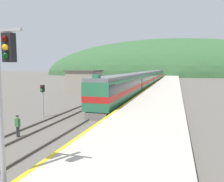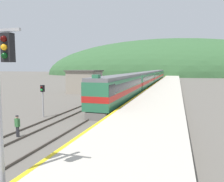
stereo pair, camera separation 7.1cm
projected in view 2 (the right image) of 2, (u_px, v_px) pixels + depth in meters
name	position (u px, v px, depth m)	size (l,w,h in m)	color
track_main	(153.00, 83.00, 71.33)	(1.52, 180.00, 0.16)	#4C443D
track_siding	(141.00, 83.00, 72.46)	(1.51, 180.00, 0.16)	#4C443D
platform	(166.00, 88.00, 50.77)	(6.59, 140.00, 1.06)	#BCB5A5
distant_hills	(166.00, 75.00, 152.56)	(180.49, 81.22, 49.49)	#335B33
station_shed	(85.00, 81.00, 45.21)	(6.43, 5.89, 4.70)	gray
express_train_lead_car	(120.00, 89.00, 30.53)	(2.88, 20.05, 4.55)	black
carriage_second	(143.00, 80.00, 50.97)	(2.87, 20.64, 4.19)	black
carriage_third	(153.00, 77.00, 71.47)	(2.87, 20.64, 4.19)	black
carriage_fourth	(159.00, 75.00, 91.96)	(2.87, 20.64, 4.19)	black
siding_train	(132.00, 80.00, 58.42)	(2.90, 31.71, 3.59)	black
signal_post_siding	(43.00, 94.00, 22.85)	(0.36, 0.42, 3.47)	#9E9EA3
track_worker	(17.00, 125.00, 16.43)	(0.40, 0.29, 1.65)	#2D2D33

